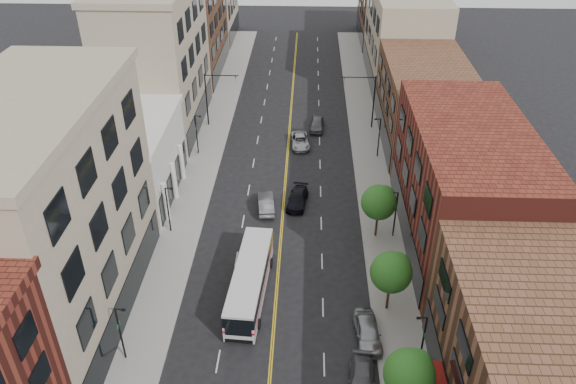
# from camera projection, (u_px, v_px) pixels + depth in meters

# --- Properties ---
(sidewalk_left) EXTENTS (4.00, 110.00, 0.15)m
(sidewalk_left) POSITION_uv_depth(u_px,v_px,m) (200.00, 174.00, 65.09)
(sidewalk_left) COLOR gray
(sidewalk_left) RESTS_ON ground
(sidewalk_right) EXTENTS (4.00, 110.00, 0.15)m
(sidewalk_right) POSITION_uv_depth(u_px,v_px,m) (373.00, 178.00, 64.46)
(sidewalk_right) COLOR gray
(sidewalk_right) RESTS_ON ground
(bldg_l_tanoffice) EXTENTS (10.00, 22.00, 18.00)m
(bldg_l_tanoffice) POSITION_uv_depth(u_px,v_px,m) (47.00, 222.00, 42.00)
(bldg_l_tanoffice) COLOR gray
(bldg_l_tanoffice) RESTS_ON ground
(bldg_l_white) EXTENTS (10.00, 14.00, 8.00)m
(bldg_l_white) POSITION_uv_depth(u_px,v_px,m) (125.00, 161.00, 59.83)
(bldg_l_white) COLOR silver
(bldg_l_white) RESTS_ON ground
(bldg_l_far_a) EXTENTS (10.00, 20.00, 18.00)m
(bldg_l_far_a) POSITION_uv_depth(u_px,v_px,m) (157.00, 61.00, 71.39)
(bldg_l_far_a) COLOR gray
(bldg_l_far_a) RESTS_ON ground
(bldg_l_far_b) EXTENTS (10.00, 20.00, 15.00)m
(bldg_l_far_b) POSITION_uv_depth(u_px,v_px,m) (187.00, 26.00, 88.99)
(bldg_l_far_b) COLOR brown
(bldg_l_far_b) RESTS_ON ground
(bldg_r_mid) EXTENTS (10.00, 22.00, 12.00)m
(bldg_r_mid) POSITION_uv_depth(u_px,v_px,m) (464.00, 187.00, 51.79)
(bldg_r_mid) COLOR #5A1F17
(bldg_r_mid) RESTS_ON ground
(bldg_r_far_a) EXTENTS (10.00, 20.00, 10.00)m
(bldg_r_far_a) POSITION_uv_depth(u_px,v_px,m) (425.00, 104.00, 69.96)
(bldg_r_far_a) COLOR brown
(bldg_r_far_a) RESTS_ON ground
(bldg_r_far_b) EXTENTS (10.00, 22.00, 14.00)m
(bldg_r_far_b) POSITION_uv_depth(u_px,v_px,m) (404.00, 36.00, 86.50)
(bldg_r_far_b) COLOR gray
(bldg_r_far_b) RESTS_ON ground
(bldg_r_far_c) EXTENTS (10.00, 18.00, 11.00)m
(bldg_r_far_c) POSITION_uv_depth(u_px,v_px,m) (388.00, 11.00, 104.11)
(bldg_r_far_c) COLOR brown
(bldg_r_far_c) RESTS_ON ground
(tree_r_1) EXTENTS (3.40, 3.40, 5.59)m
(tree_r_1) POSITION_uv_depth(u_px,v_px,m) (411.00, 373.00, 36.31)
(tree_r_1) COLOR black
(tree_r_1) RESTS_ON sidewalk_right
(tree_r_2) EXTENTS (3.40, 3.40, 5.59)m
(tree_r_2) POSITION_uv_depth(u_px,v_px,m) (392.00, 271.00, 44.71)
(tree_r_2) COLOR black
(tree_r_2) RESTS_ON sidewalk_right
(tree_r_3) EXTENTS (3.40, 3.40, 5.59)m
(tree_r_3) POSITION_uv_depth(u_px,v_px,m) (380.00, 201.00, 53.10)
(tree_r_3) COLOR black
(tree_r_3) RESTS_ON sidewalk_right
(lamp_l_1) EXTENTS (0.81, 0.55, 5.05)m
(lamp_l_1) POSITION_uv_depth(u_px,v_px,m) (120.00, 331.00, 40.89)
(lamp_l_1) COLOR black
(lamp_l_1) RESTS_ON sidewalk_left
(lamp_l_2) EXTENTS (0.81, 0.55, 5.05)m
(lamp_l_2) POSITION_uv_depth(u_px,v_px,m) (168.00, 207.00, 54.32)
(lamp_l_2) COLOR black
(lamp_l_2) RESTS_ON sidewalk_left
(lamp_l_3) EXTENTS (0.81, 0.55, 5.05)m
(lamp_l_3) POSITION_uv_depth(u_px,v_px,m) (197.00, 132.00, 67.75)
(lamp_l_3) COLOR black
(lamp_l_3) RESTS_ON sidewalk_left
(lamp_r_1) EXTENTS (0.81, 0.55, 5.05)m
(lamp_r_1) POSITION_uv_depth(u_px,v_px,m) (423.00, 340.00, 40.19)
(lamp_r_1) COLOR black
(lamp_r_1) RESTS_ON sidewalk_right
(lamp_r_2) EXTENTS (0.81, 0.55, 5.05)m
(lamp_r_2) POSITION_uv_depth(u_px,v_px,m) (395.00, 212.00, 53.62)
(lamp_r_2) COLOR black
(lamp_r_2) RESTS_ON sidewalk_right
(lamp_r_3) EXTENTS (0.81, 0.55, 5.05)m
(lamp_r_3) POSITION_uv_depth(u_px,v_px,m) (379.00, 136.00, 67.05)
(lamp_r_3) COLOR black
(lamp_r_3) RESTS_ON sidewalk_right
(signal_mast_left) EXTENTS (4.49, 0.18, 7.20)m
(signal_mast_left) POSITION_uv_depth(u_px,v_px,m) (212.00, 93.00, 73.53)
(signal_mast_left) COLOR black
(signal_mast_left) RESTS_ON sidewalk_left
(signal_mast_right) EXTENTS (4.49, 0.18, 7.20)m
(signal_mast_right) POSITION_uv_depth(u_px,v_px,m) (369.00, 96.00, 72.88)
(signal_mast_right) COLOR black
(signal_mast_right) RESTS_ON sidewalk_right
(city_bus) EXTENTS (3.32, 11.59, 2.94)m
(city_bus) POSITION_uv_depth(u_px,v_px,m) (250.00, 279.00, 47.44)
(city_bus) COLOR silver
(city_bus) RESTS_ON ground
(car_parked_mid) EXTENTS (2.21, 4.60, 1.29)m
(car_parked_mid) POSITION_uv_depth(u_px,v_px,m) (362.00, 380.00, 40.08)
(car_parked_mid) COLOR #4F4F54
(car_parked_mid) RESTS_ON ground
(car_parked_far) EXTENTS (2.27, 4.86, 1.61)m
(car_parked_far) POSITION_uv_depth(u_px,v_px,m) (368.00, 332.00, 43.67)
(car_parked_far) COLOR #97999E
(car_parked_far) RESTS_ON ground
(car_lane_behind) EXTENTS (2.11, 4.73, 1.51)m
(car_lane_behind) POSITION_uv_depth(u_px,v_px,m) (266.00, 203.00, 58.85)
(car_lane_behind) COLOR #57575C
(car_lane_behind) RESTS_ON ground
(car_lane_a) EXTENTS (2.52, 4.90, 1.36)m
(car_lane_a) POSITION_uv_depth(u_px,v_px,m) (298.00, 199.00, 59.69)
(car_lane_a) COLOR black
(car_lane_a) RESTS_ON ground
(car_lane_b) EXTENTS (2.72, 5.03, 1.34)m
(car_lane_b) POSITION_uv_depth(u_px,v_px,m) (300.00, 141.00, 70.83)
(car_lane_b) COLOR #A8A9B0
(car_lane_b) RESTS_ON ground
(car_lane_c) EXTENTS (2.07, 4.56, 1.52)m
(car_lane_c) POSITION_uv_depth(u_px,v_px,m) (317.00, 124.00, 74.68)
(car_lane_c) COLOR #4D4D52
(car_lane_c) RESTS_ON ground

